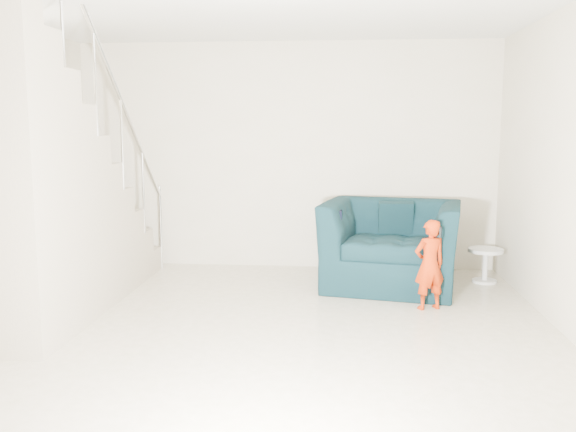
% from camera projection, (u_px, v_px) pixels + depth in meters
% --- Properties ---
extents(floor, '(5.50, 5.50, 0.00)m').
position_uv_depth(floor, '(256.00, 344.00, 4.81)').
color(floor, tan).
rests_on(floor, ground).
extents(back_wall, '(5.00, 0.00, 5.00)m').
position_uv_depth(back_wall, '(287.00, 156.00, 7.33)').
color(back_wall, beige).
rests_on(back_wall, floor).
extents(front_wall, '(5.00, 0.00, 5.00)m').
position_uv_depth(front_wall, '(133.00, 239.00, 1.90)').
color(front_wall, beige).
rests_on(front_wall, floor).
extents(armchair, '(1.61, 1.47, 0.91)m').
position_uv_depth(armchair, '(391.00, 244.00, 6.51)').
color(armchair, black).
rests_on(armchair, floor).
extents(toddler, '(0.36, 0.31, 0.85)m').
position_uv_depth(toddler, '(429.00, 265.00, 5.68)').
color(toddler, '#A91905').
rests_on(toddler, floor).
extents(side_table, '(0.38, 0.38, 0.38)m').
position_uv_depth(side_table, '(485.00, 260.00, 6.69)').
color(side_table, silver).
rests_on(side_table, floor).
extents(staircase, '(1.02, 3.03, 3.62)m').
position_uv_depth(staircase, '(40.00, 213.00, 5.38)').
color(staircase, '#ADA089').
rests_on(staircase, floor).
extents(cushion, '(0.38, 0.18, 0.37)m').
position_uv_depth(cushion, '(396.00, 218.00, 6.77)').
color(cushion, black).
rests_on(cushion, armchair).
extents(throw, '(0.05, 0.48, 0.54)m').
position_uv_depth(throw, '(339.00, 234.00, 6.47)').
color(throw, black).
rests_on(throw, armchair).
extents(phone, '(0.03, 0.05, 0.10)m').
position_uv_depth(phone, '(441.00, 232.00, 5.59)').
color(phone, black).
rests_on(phone, toddler).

